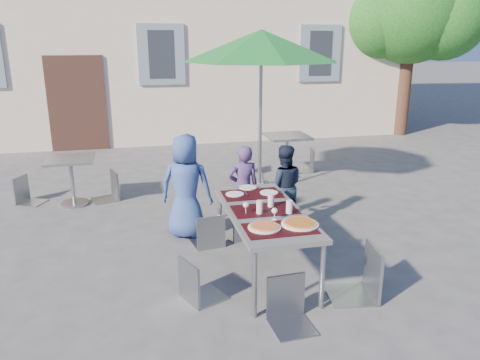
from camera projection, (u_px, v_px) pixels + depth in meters
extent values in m
plane|color=#49494C|center=(223.00, 305.00, 4.68)|extent=(90.00, 90.00, 0.00)
cube|color=beige|center=(150.00, 7.00, 14.39)|extent=(13.00, 8.00, 7.00)
cube|color=#3A231C|center=(77.00, 104.00, 10.90)|extent=(1.30, 0.06, 2.20)
cube|color=slate|center=(161.00, 55.00, 11.01)|extent=(1.10, 0.06, 1.40)
cube|color=#262B33|center=(161.00, 55.00, 10.99)|extent=(0.60, 0.04, 1.10)
cube|color=slate|center=(320.00, 53.00, 11.88)|extent=(1.10, 0.06, 1.40)
cube|color=#262B33|center=(320.00, 53.00, 11.86)|extent=(0.60, 0.04, 1.10)
cylinder|color=#452B1D|center=(404.00, 83.00, 12.68)|extent=(0.36, 0.36, 2.80)
sphere|color=#165518|center=(412.00, 9.00, 12.13)|extent=(2.80, 2.80, 2.80)
sphere|color=#165518|center=(377.00, 21.00, 12.32)|extent=(2.00, 2.00, 2.00)
sphere|color=#165518|center=(444.00, 17.00, 11.97)|extent=(2.20, 2.20, 2.20)
cube|color=#414145|center=(265.00, 212.00, 5.15)|extent=(0.80, 1.85, 0.05)
cylinder|color=#90969B|center=(254.00, 284.00, 4.38)|extent=(0.05, 0.05, 0.70)
cylinder|color=#90969B|center=(322.00, 276.00, 4.52)|extent=(0.05, 0.05, 0.70)
cylinder|color=#90969B|center=(220.00, 218.00, 5.99)|extent=(0.05, 0.05, 0.70)
cylinder|color=#90969B|center=(271.00, 214.00, 6.14)|extent=(0.05, 0.05, 0.70)
cube|color=black|center=(280.00, 229.00, 4.63)|extent=(0.70, 0.42, 0.01)
cube|color=black|center=(265.00, 210.00, 5.14)|extent=(0.70, 0.42, 0.01)
cube|color=black|center=(252.00, 194.00, 5.65)|extent=(0.70, 0.42, 0.01)
cylinder|color=white|center=(264.00, 227.00, 4.63)|extent=(0.33, 0.33, 0.01)
cylinder|color=tan|center=(264.00, 226.00, 4.63)|extent=(0.29, 0.29, 0.01)
cylinder|color=#AB3A10|center=(264.00, 225.00, 4.63)|extent=(0.25, 0.25, 0.01)
cylinder|color=white|center=(300.00, 224.00, 4.72)|extent=(0.38, 0.38, 0.01)
cylinder|color=tan|center=(300.00, 223.00, 4.71)|extent=(0.34, 0.34, 0.01)
cylinder|color=#97260A|center=(300.00, 222.00, 4.71)|extent=(0.30, 0.30, 0.01)
cylinder|color=silver|center=(260.00, 207.00, 5.00)|extent=(0.07, 0.07, 0.15)
cylinder|color=silver|center=(271.00, 201.00, 5.21)|extent=(0.07, 0.07, 0.15)
cylinder|color=silver|center=(289.00, 207.00, 5.01)|extent=(0.07, 0.07, 0.15)
cylinder|color=silver|center=(246.00, 213.00, 5.03)|extent=(0.06, 0.06, 0.00)
cylinder|color=silver|center=(246.00, 210.00, 5.02)|extent=(0.01, 0.01, 0.08)
sphere|color=silver|center=(246.00, 205.00, 5.00)|extent=(0.06, 0.06, 0.06)
cylinder|color=silver|center=(274.00, 220.00, 4.86)|extent=(0.06, 0.06, 0.00)
cylinder|color=silver|center=(274.00, 216.00, 4.85)|extent=(0.01, 0.01, 0.08)
sphere|color=silver|center=(275.00, 211.00, 4.83)|extent=(0.06, 0.06, 0.06)
cylinder|color=white|center=(235.00, 194.00, 5.63)|extent=(0.22, 0.22, 0.01)
cube|color=#A5A8AC|center=(246.00, 193.00, 5.66)|extent=(0.02, 0.18, 0.00)
cylinder|color=white|center=(269.00, 193.00, 5.69)|extent=(0.22, 0.22, 0.01)
cube|color=#A5A8AC|center=(280.00, 192.00, 5.72)|extent=(0.02, 0.18, 0.00)
cylinder|color=white|center=(248.00, 187.00, 5.88)|extent=(0.22, 0.22, 0.01)
cube|color=#A5A8AC|center=(259.00, 187.00, 5.92)|extent=(0.02, 0.18, 0.00)
imported|color=#354E92|center=(186.00, 187.00, 6.12)|extent=(0.79, 0.65, 1.40)
imported|color=#4D3267|center=(243.00, 188.00, 6.40)|extent=(0.44, 0.29, 1.19)
imported|color=#172134|center=(283.00, 186.00, 6.49)|extent=(0.62, 0.43, 1.18)
cube|color=gray|center=(207.00, 215.00, 5.96)|extent=(0.43, 0.43, 0.03)
cube|color=gray|center=(211.00, 203.00, 5.74)|extent=(0.37, 0.09, 0.44)
cylinder|color=gray|center=(214.00, 224.00, 6.22)|extent=(0.02, 0.02, 0.39)
cylinder|color=gray|center=(191.00, 227.00, 6.10)|extent=(0.02, 0.02, 0.39)
cylinder|color=gray|center=(223.00, 233.00, 5.94)|extent=(0.02, 0.02, 0.39)
cylinder|color=gray|center=(199.00, 236.00, 5.82)|extent=(0.02, 0.02, 0.39)
cube|color=gray|center=(238.00, 206.00, 6.22)|extent=(0.51, 0.51, 0.03)
cube|color=gray|center=(246.00, 193.00, 6.00)|extent=(0.38, 0.16, 0.47)
cylinder|color=gray|center=(242.00, 215.00, 6.50)|extent=(0.02, 0.02, 0.41)
cylinder|color=gray|center=(221.00, 220.00, 6.32)|extent=(0.02, 0.02, 0.41)
cylinder|color=gray|center=(256.00, 222.00, 6.23)|extent=(0.02, 0.02, 0.41)
cylinder|color=gray|center=(235.00, 228.00, 6.05)|extent=(0.02, 0.02, 0.41)
cube|color=gray|center=(271.00, 200.00, 6.39)|extent=(0.46, 0.46, 0.03)
cube|color=gray|center=(277.00, 187.00, 6.14)|extent=(0.41, 0.08, 0.49)
cylinder|color=gray|center=(277.00, 210.00, 6.67)|extent=(0.02, 0.02, 0.43)
cylinder|color=gray|center=(254.00, 213.00, 6.55)|extent=(0.02, 0.02, 0.43)
cylinder|color=gray|center=(287.00, 218.00, 6.36)|extent=(0.02, 0.02, 0.43)
cylinder|color=gray|center=(263.00, 222.00, 6.24)|extent=(0.02, 0.02, 0.43)
cube|color=gray|center=(204.00, 262.00, 4.70)|extent=(0.50, 0.50, 0.03)
cube|color=gray|center=(188.00, 246.00, 4.53)|extent=(0.18, 0.36, 0.45)
cylinder|color=gray|center=(227.00, 282.00, 4.73)|extent=(0.02, 0.02, 0.40)
cylinder|color=gray|center=(209.00, 269.00, 4.98)|extent=(0.02, 0.02, 0.40)
cylinder|color=gray|center=(199.00, 291.00, 4.55)|extent=(0.02, 0.02, 0.40)
cylinder|color=gray|center=(183.00, 278.00, 4.79)|extent=(0.02, 0.02, 0.40)
cube|color=#91999D|center=(353.00, 253.00, 4.70)|extent=(0.52, 0.52, 0.03)
cube|color=#91999D|center=(377.00, 227.00, 4.63)|extent=(0.10, 0.46, 0.55)
cylinder|color=#91999D|center=(328.00, 267.00, 4.94)|extent=(0.02, 0.02, 0.48)
cylinder|color=#91999D|center=(338.00, 286.00, 4.57)|extent=(0.02, 0.02, 0.48)
cylinder|color=#91999D|center=(364.00, 266.00, 4.97)|extent=(0.02, 0.02, 0.48)
cylinder|color=#91999D|center=(377.00, 284.00, 4.60)|extent=(0.02, 0.02, 0.48)
cube|color=slate|center=(294.00, 289.00, 4.19)|extent=(0.40, 0.40, 0.03)
cube|color=slate|center=(287.00, 257.00, 4.29)|extent=(0.38, 0.05, 0.45)
cylinder|color=slate|center=(283.00, 322.00, 4.06)|extent=(0.02, 0.02, 0.40)
cylinder|color=slate|center=(317.00, 316.00, 4.15)|extent=(0.02, 0.02, 0.40)
cylinder|color=slate|center=(270.00, 302.00, 4.36)|extent=(0.02, 0.02, 0.40)
cylinder|color=slate|center=(302.00, 297.00, 4.45)|extent=(0.02, 0.02, 0.40)
cylinder|color=#A5A8AC|center=(259.00, 190.00, 8.06)|extent=(0.50, 0.50, 0.11)
cylinder|color=#90969B|center=(260.00, 121.00, 7.72)|extent=(0.06, 0.06, 2.51)
cone|color=#18702A|center=(261.00, 45.00, 7.37)|extent=(2.55, 2.55, 0.49)
cylinder|color=#A5A8AC|center=(75.00, 203.00, 7.51)|extent=(0.44, 0.44, 0.04)
cylinder|color=#90969B|center=(72.00, 183.00, 7.42)|extent=(0.06, 0.06, 0.72)
cube|color=#90969B|center=(70.00, 159.00, 7.30)|extent=(0.72, 0.72, 0.04)
cube|color=gray|center=(29.00, 180.00, 7.47)|extent=(0.49, 0.49, 0.03)
cube|color=gray|center=(18.00, 166.00, 7.44)|extent=(0.18, 0.35, 0.44)
cylinder|color=gray|center=(34.00, 195.00, 7.35)|extent=(0.02, 0.02, 0.39)
cylinder|color=gray|center=(46.00, 189.00, 7.65)|extent=(0.02, 0.02, 0.39)
cylinder|color=gray|center=(16.00, 194.00, 7.41)|extent=(0.02, 0.02, 0.39)
cylinder|color=gray|center=(29.00, 188.00, 7.71)|extent=(0.02, 0.02, 0.39)
cube|color=gray|center=(103.00, 175.00, 7.61)|extent=(0.49, 0.49, 0.03)
cube|color=gray|center=(113.00, 160.00, 7.63)|extent=(0.14, 0.38, 0.47)
cylinder|color=gray|center=(91.00, 187.00, 7.73)|extent=(0.02, 0.02, 0.41)
cylinder|color=gray|center=(96.00, 192.00, 7.45)|extent=(0.02, 0.02, 0.41)
cylinder|color=gray|center=(111.00, 184.00, 7.89)|extent=(0.02, 0.02, 0.41)
cylinder|color=gray|center=(117.00, 189.00, 7.61)|extent=(0.02, 0.02, 0.41)
cylinder|color=#A5A8AC|center=(286.00, 176.00, 8.99)|extent=(0.44, 0.44, 0.04)
cylinder|color=#90969B|center=(287.00, 158.00, 8.89)|extent=(0.06, 0.06, 0.77)
cube|color=#90969B|center=(287.00, 136.00, 8.77)|extent=(0.77, 0.77, 0.04)
cube|color=gray|center=(251.00, 152.00, 8.93)|extent=(0.54, 0.54, 0.03)
cube|color=gray|center=(240.00, 139.00, 8.86)|extent=(0.14, 0.44, 0.53)
cylinder|color=gray|center=(261.00, 167.00, 8.82)|extent=(0.02, 0.02, 0.46)
cylinder|color=gray|center=(261.00, 162.00, 9.18)|extent=(0.02, 0.02, 0.46)
cylinder|color=gray|center=(241.00, 167.00, 8.83)|extent=(0.02, 0.02, 0.46)
cylinder|color=gray|center=(241.00, 162.00, 9.19)|extent=(0.02, 0.02, 0.46)
cube|color=gray|center=(304.00, 152.00, 9.32)|extent=(0.44, 0.44, 0.03)
cube|color=gray|center=(313.00, 141.00, 9.26)|extent=(0.10, 0.37, 0.44)
cylinder|color=gray|center=(294.00, 160.00, 9.53)|extent=(0.02, 0.02, 0.39)
cylinder|color=gray|center=(296.00, 164.00, 9.22)|extent=(0.02, 0.02, 0.39)
cylinder|color=gray|center=(310.00, 159.00, 9.54)|extent=(0.02, 0.02, 0.39)
cylinder|color=gray|center=(312.00, 163.00, 9.23)|extent=(0.02, 0.02, 0.39)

